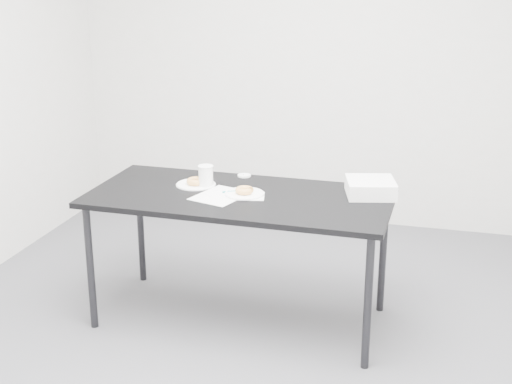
% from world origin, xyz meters
% --- Properties ---
extents(floor, '(4.00, 4.00, 0.00)m').
position_xyz_m(floor, '(0.00, 0.00, 0.00)').
color(floor, '#525257').
rests_on(floor, ground).
extents(wall_back, '(4.00, 0.02, 2.70)m').
position_xyz_m(wall_back, '(0.00, 2.00, 1.35)').
color(wall_back, silver).
rests_on(wall_back, floor).
extents(table, '(1.74, 0.84, 0.79)m').
position_xyz_m(table, '(-0.12, 0.13, 0.73)').
color(table, black).
rests_on(table, floor).
extents(scorecard, '(0.33, 0.37, 0.00)m').
position_xyz_m(scorecard, '(-0.22, 0.09, 0.79)').
color(scorecard, white).
rests_on(scorecard, table).
extents(logo_patch, '(0.06, 0.06, 0.00)m').
position_xyz_m(logo_patch, '(-0.14, 0.17, 0.79)').
color(logo_patch, green).
rests_on(logo_patch, scorecard).
extents(pen, '(0.14, 0.07, 0.01)m').
position_xyz_m(pen, '(-0.16, 0.17, 0.79)').
color(pen, '#0B8083').
rests_on(pen, scorecard).
extents(napkin, '(0.19, 0.19, 0.00)m').
position_xyz_m(napkin, '(-0.06, 0.12, 0.79)').
color(napkin, white).
rests_on(napkin, table).
extents(plate_near, '(0.23, 0.23, 0.01)m').
position_xyz_m(plate_near, '(-0.10, 0.14, 0.79)').
color(plate_near, white).
rests_on(plate_near, napkin).
extents(donut_near, '(0.12, 0.12, 0.04)m').
position_xyz_m(donut_near, '(-0.10, 0.14, 0.81)').
color(donut_near, '#C4863E').
rests_on(donut_near, plate_near).
extents(plate_far, '(0.24, 0.24, 0.01)m').
position_xyz_m(plate_far, '(-0.43, 0.24, 0.79)').
color(plate_far, white).
rests_on(plate_far, table).
extents(donut_far, '(0.14, 0.14, 0.04)m').
position_xyz_m(donut_far, '(-0.43, 0.24, 0.81)').
color(donut_far, '#C4863E').
rests_on(donut_far, plate_far).
extents(coffee_cup, '(0.09, 0.09, 0.13)m').
position_xyz_m(coffee_cup, '(-0.36, 0.23, 0.85)').
color(coffee_cup, white).
rests_on(coffee_cup, table).
extents(cup_lid, '(0.08, 0.08, 0.01)m').
position_xyz_m(cup_lid, '(-0.20, 0.49, 0.79)').
color(cup_lid, white).
rests_on(cup_lid, table).
extents(bakery_box, '(0.33, 0.33, 0.09)m').
position_xyz_m(bakery_box, '(0.60, 0.33, 0.83)').
color(bakery_box, white).
rests_on(bakery_box, table).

